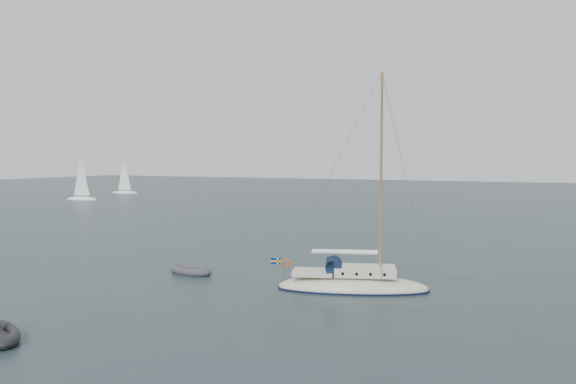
% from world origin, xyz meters
% --- Properties ---
extents(ground, '(300.00, 300.00, 0.00)m').
position_xyz_m(ground, '(0.00, 0.00, 0.00)').
color(ground, black).
rests_on(ground, ground).
extents(sailboat, '(8.59, 2.58, 12.23)m').
position_xyz_m(sailboat, '(3.88, 1.03, 0.93)').
color(sailboat, beige).
rests_on(sailboat, ground).
extents(dinghy, '(3.15, 1.42, 0.45)m').
position_xyz_m(dinghy, '(-6.63, 0.99, 0.20)').
color(dinghy, '#45454A').
rests_on(dinghy, ground).
extents(distant_yacht_c, '(6.03, 3.21, 7.99)m').
position_xyz_m(distant_yacht_c, '(-64.00, 60.83, 3.41)').
color(distant_yacht_c, white).
rests_on(distant_yacht_c, ground).
extents(distant_yacht_a, '(6.37, 3.40, 8.44)m').
position_xyz_m(distant_yacht_a, '(-58.57, 43.94, 3.61)').
color(distant_yacht_a, white).
rests_on(distant_yacht_a, ground).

